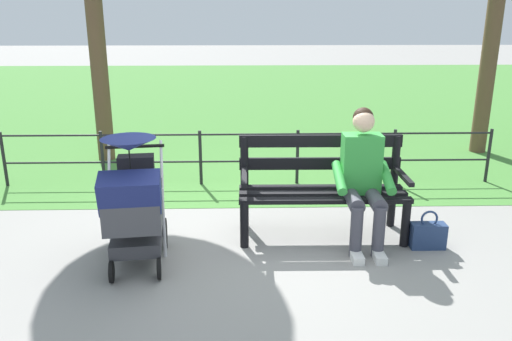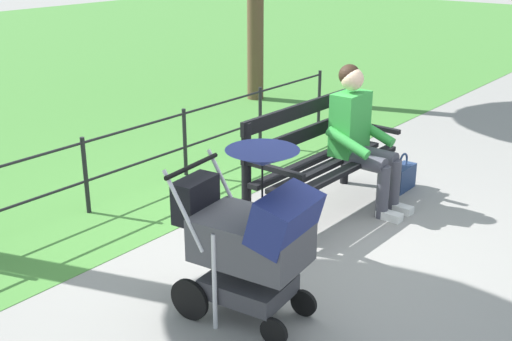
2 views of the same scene
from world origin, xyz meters
TOP-DOWN VIEW (x-y plane):
  - ground_plane at (0.00, 0.00)m, footprint 60.00×60.00m
  - grass_lawn at (0.00, -8.80)m, footprint 40.00×16.00m
  - park_bench at (-0.68, -0.12)m, footprint 1.61×0.62m
  - person_on_bench at (-1.03, 0.11)m, footprint 0.54×0.74m
  - stroller at (1.00, 0.52)m, footprint 0.60×0.93m
  - handbag at (-1.63, 0.25)m, footprint 0.32×0.14m
  - park_fence at (0.00, -1.65)m, footprint 6.16×0.04m

SIDE VIEW (x-z plane):
  - ground_plane at x=0.00m, z-range 0.00..0.00m
  - grass_lawn at x=0.00m, z-range 0.00..0.01m
  - handbag at x=-1.63m, z-range -0.06..0.31m
  - park_fence at x=0.00m, z-range 0.06..0.76m
  - park_bench at x=-0.68m, z-range 0.05..1.01m
  - stroller at x=1.00m, z-range 0.02..1.17m
  - person_on_bench at x=-1.03m, z-range 0.04..1.31m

